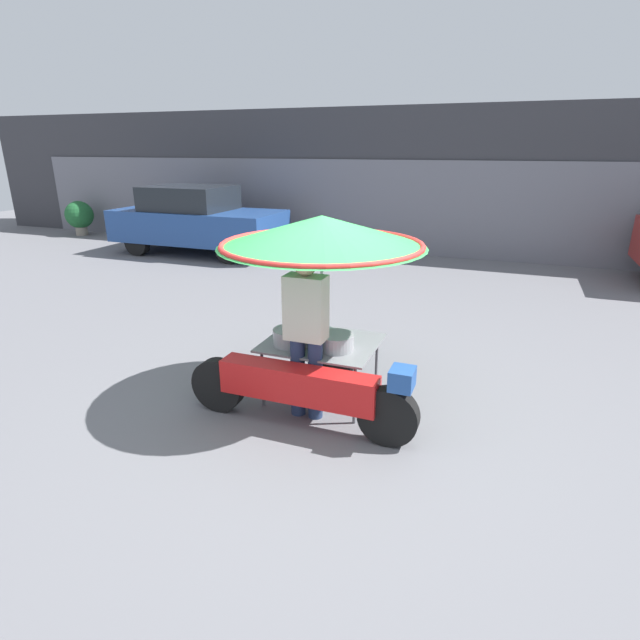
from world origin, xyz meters
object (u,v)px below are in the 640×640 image
Objects in this scene: vendor_person at (306,328)px; parked_car at (196,220)px; vendor_motorcycle_cart at (319,260)px; potted_plant at (79,216)px.

vendor_person reaches higher than parked_car.
potted_plant is (-10.28, 7.04, -0.91)m from vendor_motorcycle_cart.
potted_plant is (-4.79, 1.04, -0.24)m from parked_car.
potted_plant is at bearing 145.61° from vendor_motorcycle_cart.
vendor_person is 0.40× the size of parked_car.
vendor_person is 1.63× the size of potted_plant.
parked_car is at bearing -12.25° from potted_plant.
vendor_motorcycle_cart is 8.16m from parked_car.
vendor_motorcycle_cart is 1.39× the size of vendor_person.
vendor_person is at bearing -49.09° from parked_car.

